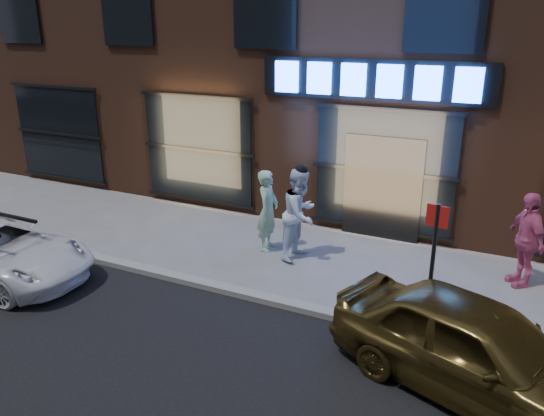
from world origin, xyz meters
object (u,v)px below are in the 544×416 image
at_px(man_bowtie, 268,211).
at_px(sign_post, 433,257).
at_px(man_cap, 300,214).
at_px(gold_sedan, 476,349).
at_px(passerby, 526,239).

relative_size(man_bowtie, sign_post, 0.83).
bearing_deg(man_cap, man_bowtie, 91.08).
xyz_separation_m(man_bowtie, gold_sedan, (4.64, -3.16, -0.22)).
xyz_separation_m(man_bowtie, passerby, (5.13, 0.60, 0.02)).
bearing_deg(gold_sedan, passerby, 12.27).
height_order(man_cap, sign_post, sign_post).
distance_m(passerby, sign_post, 2.82).
bearing_deg(gold_sedan, man_bowtie, 75.40).
height_order(man_bowtie, passerby, passerby).
relative_size(man_bowtie, gold_sedan, 0.45).
xyz_separation_m(passerby, sign_post, (-1.33, -2.46, 0.40)).
xyz_separation_m(man_cap, gold_sedan, (3.83, -3.06, -0.30)).
bearing_deg(gold_sedan, man_cap, 71.01).
distance_m(man_bowtie, man_cap, 0.82).
xyz_separation_m(man_cap, passerby, (4.32, 0.70, -0.06)).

